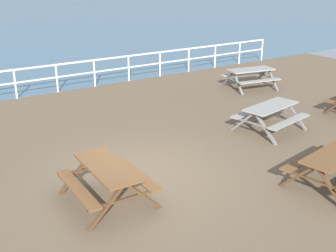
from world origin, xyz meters
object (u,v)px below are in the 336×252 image
(picnic_table_near_right, at_px, (271,112))
(picnic_table_far_left, at_px, (251,74))
(picnic_table_far_right, at_px, (334,162))
(picnic_table_near_left, at_px, (107,175))

(picnic_table_near_right, xyz_separation_m, picnic_table_far_left, (2.74, 3.69, 0.00))
(picnic_table_far_left, bearing_deg, picnic_table_near_right, -115.79)
(picnic_table_far_right, bearing_deg, picnic_table_near_right, 56.90)
(picnic_table_near_left, bearing_deg, picnic_table_near_right, -78.99)
(picnic_table_near_left, xyz_separation_m, picnic_table_far_left, (8.34, 4.68, 0.00))
(picnic_table_near_left, distance_m, picnic_table_near_right, 5.69)
(picnic_table_near_left, relative_size, picnic_table_far_left, 0.89)
(picnic_table_near_right, bearing_deg, picnic_table_near_left, 179.52)
(picnic_table_near_left, distance_m, picnic_table_far_right, 4.77)
(picnic_table_near_right, distance_m, picnic_table_far_left, 4.59)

